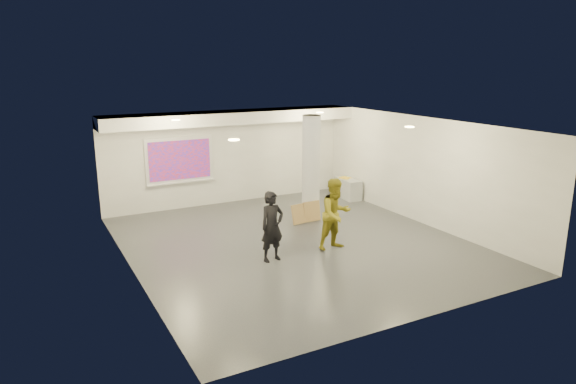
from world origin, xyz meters
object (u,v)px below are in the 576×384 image
man (336,214)px  column (311,167)px  woman (272,227)px  credenza (348,188)px  projection_screen (180,161)px

man → column: bearing=67.3°
woman → man: bearing=-8.9°
credenza → column: bearing=-144.7°
credenza → projection_screen: bearing=170.6°
column → man: (-0.81, -2.57, -0.62)m
projection_screen → credenza: projection_screen is taller
projection_screen → credenza: size_ratio=1.85×
projection_screen → man: size_ratio=1.20×
column → credenza: 2.83m
column → woman: size_ratio=1.84×
credenza → woman: size_ratio=0.69×
column → woman: (-2.52, -2.54, -0.68)m
column → projection_screen: (-3.10, 2.65, 0.03)m
column → woman: 3.64m
credenza → woman: woman is taller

